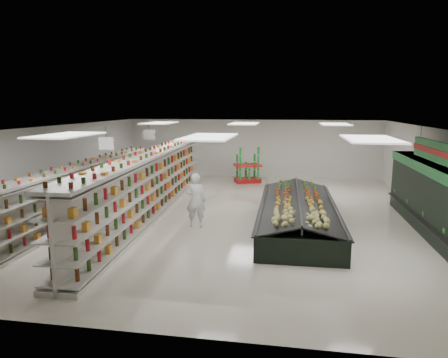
% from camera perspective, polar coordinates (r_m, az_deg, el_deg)
% --- Properties ---
extents(floor, '(16.00, 16.00, 0.00)m').
position_cam_1_polar(floor, '(14.81, 1.01, -5.07)').
color(floor, beige).
rests_on(floor, ground).
extents(ceiling, '(14.00, 16.00, 0.02)m').
position_cam_1_polar(ceiling, '(14.29, 1.06, 7.39)').
color(ceiling, white).
rests_on(ceiling, wall_back).
extents(wall_back, '(14.00, 0.02, 3.20)m').
position_cam_1_polar(wall_back, '(22.34, 4.02, 4.35)').
color(wall_back, silver).
rests_on(wall_back, floor).
extents(wall_front, '(14.00, 0.02, 3.20)m').
position_cam_1_polar(wall_front, '(6.87, -8.84, -9.75)').
color(wall_front, silver).
rests_on(wall_front, floor).
extents(wall_left, '(0.02, 16.00, 3.20)m').
position_cam_1_polar(wall_left, '(16.94, -23.11, 1.59)').
color(wall_left, silver).
rests_on(wall_left, floor).
extents(wall_right, '(0.02, 16.00, 3.20)m').
position_cam_1_polar(wall_right, '(15.14, 28.26, 0.22)').
color(wall_right, silver).
rests_on(wall_right, floor).
extents(produce_wall_case, '(0.93, 8.00, 2.20)m').
position_cam_1_polar(produce_wall_case, '(13.66, 28.26, -2.30)').
color(produce_wall_case, black).
rests_on(produce_wall_case, floor).
extents(aisle_sign_near, '(0.52, 0.06, 0.75)m').
position_cam_1_polar(aisle_sign_near, '(13.52, -16.45, 4.89)').
color(aisle_sign_near, white).
rests_on(aisle_sign_near, ceiling).
extents(aisle_sign_far, '(0.52, 0.06, 0.75)m').
position_cam_1_polar(aisle_sign_far, '(17.19, -10.66, 6.23)').
color(aisle_sign_far, white).
rests_on(aisle_sign_far, ceiling).
extents(hortifruti_banner, '(0.12, 3.20, 0.95)m').
position_cam_1_polar(hortifruti_banner, '(13.36, 27.62, 3.63)').
color(hortifruti_banner, '#1D6F30').
rests_on(hortifruti_banner, ceiling).
extents(gondola_left, '(0.91, 10.91, 1.89)m').
position_cam_1_polar(gondola_left, '(15.56, -19.09, -1.60)').
color(gondola_left, beige).
rests_on(gondola_left, floor).
extents(gondola_center, '(1.50, 13.10, 2.27)m').
position_cam_1_polar(gondola_center, '(14.74, -10.57, -1.16)').
color(gondola_center, beige).
rests_on(gondola_center, floor).
extents(produce_island, '(2.60, 7.00, 1.04)m').
position_cam_1_polar(produce_island, '(13.55, 10.48, -4.64)').
color(produce_island, black).
rests_on(produce_island, floor).
extents(soda_endcap, '(1.57, 1.34, 1.70)m').
position_cam_1_polar(soda_endcap, '(20.83, 3.39, 1.76)').
color(soda_endcap, '#A11212').
rests_on(soda_endcap, floor).
extents(shopper_main, '(0.67, 0.45, 1.82)m').
position_cam_1_polar(shopper_main, '(13.11, -4.08, -3.04)').
color(shopper_main, silver).
rests_on(shopper_main, floor).
extents(shopper_background, '(0.55, 0.86, 1.74)m').
position_cam_1_polar(shopper_background, '(18.04, -11.10, 0.38)').
color(shopper_background, '#9C8760').
rests_on(shopper_background, floor).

